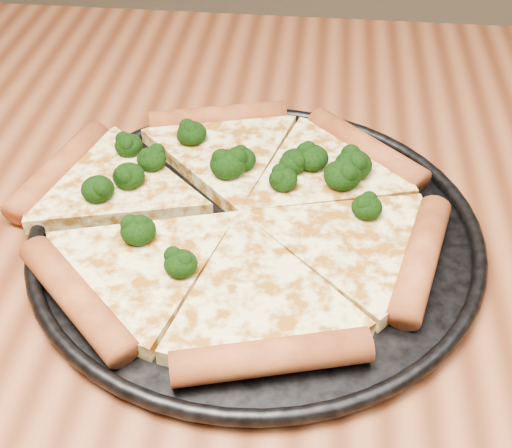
# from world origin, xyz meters

# --- Properties ---
(dining_table) EXTENTS (1.20, 0.90, 0.75)m
(dining_table) POSITION_xyz_m (0.00, 0.00, 0.66)
(dining_table) COLOR brown
(dining_table) RESTS_ON ground
(pizza_pan) EXTENTS (0.39, 0.39, 0.02)m
(pizza_pan) POSITION_xyz_m (0.06, -0.02, 0.76)
(pizza_pan) COLOR black
(pizza_pan) RESTS_ON dining_table
(pizza) EXTENTS (0.40, 0.37, 0.03)m
(pizza) POSITION_xyz_m (0.04, -0.00, 0.77)
(pizza) COLOR #FFF09C
(pizza) RESTS_ON pizza_pan
(broccoli_florets) EXTENTS (0.27, 0.21, 0.03)m
(broccoli_florets) POSITION_xyz_m (0.04, 0.04, 0.78)
(broccoli_florets) COLOR black
(broccoli_florets) RESTS_ON pizza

